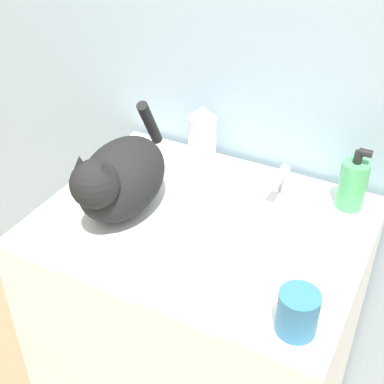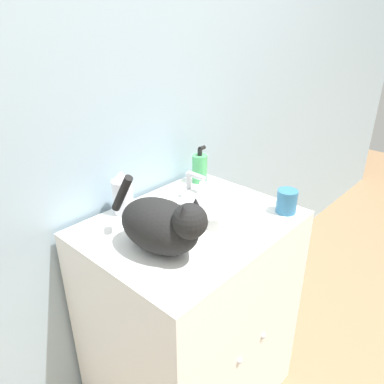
{
  "view_description": "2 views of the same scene",
  "coord_description": "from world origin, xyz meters",
  "px_view_note": "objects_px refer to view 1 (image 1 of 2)",
  "views": [
    {
      "loc": [
        0.43,
        -0.59,
        1.68
      ],
      "look_at": [
        -0.01,
        0.26,
        1.0
      ],
      "focal_mm": 50.0,
      "sensor_mm": 36.0,
      "label": 1
    },
    {
      "loc": [
        -0.86,
        -0.5,
        1.59
      ],
      "look_at": [
        -0.0,
        0.29,
        1.03
      ],
      "focal_mm": 35.0,
      "sensor_mm": 36.0,
      "label": 2
    }
  ],
  "objects_px": {
    "cat": "(120,178)",
    "cup": "(298,313)",
    "soap_bottle": "(353,184)",
    "spray_bottle": "(202,135)"
  },
  "relations": [
    {
      "from": "cat",
      "to": "soap_bottle",
      "type": "height_order",
      "value": "cat"
    },
    {
      "from": "spray_bottle",
      "to": "cup",
      "type": "bearing_deg",
      "value": -47.14
    },
    {
      "from": "spray_bottle",
      "to": "cup",
      "type": "xyz_separation_m",
      "value": [
        0.41,
        -0.45,
        -0.04
      ]
    },
    {
      "from": "soap_bottle",
      "to": "spray_bottle",
      "type": "distance_m",
      "value": 0.41
    },
    {
      "from": "soap_bottle",
      "to": "spray_bottle",
      "type": "relative_size",
      "value": 0.97
    },
    {
      "from": "cat",
      "to": "cup",
      "type": "bearing_deg",
      "value": 65.66
    },
    {
      "from": "soap_bottle",
      "to": "cup",
      "type": "xyz_separation_m",
      "value": [
        0.01,
        -0.43,
        -0.02
      ]
    },
    {
      "from": "cat",
      "to": "cup",
      "type": "distance_m",
      "value": 0.51
    },
    {
      "from": "spray_bottle",
      "to": "cup",
      "type": "relative_size",
      "value": 1.86
    },
    {
      "from": "cat",
      "to": "spray_bottle",
      "type": "height_order",
      "value": "cat"
    }
  ]
}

